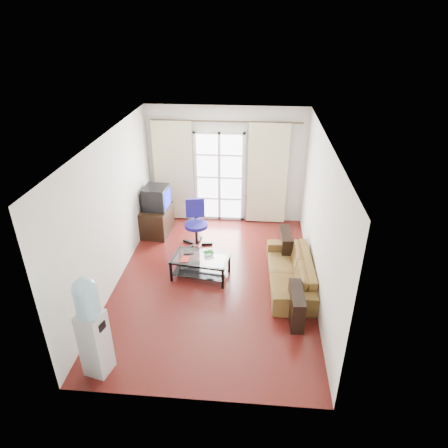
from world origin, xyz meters
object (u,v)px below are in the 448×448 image
at_px(tv_stand, 157,220).
at_px(water_cooler, 92,325).
at_px(sofa, 290,271).
at_px(task_chair, 196,233).
at_px(crt_tv, 155,197).
at_px(coffee_table, 201,264).

relative_size(tv_stand, water_cooler, 0.54).
height_order(sofa, task_chair, task_chair).
bearing_deg(sofa, water_cooler, -52.85).
bearing_deg(tv_stand, task_chair, -21.79).
relative_size(sofa, water_cooler, 1.24).
bearing_deg(crt_tv, task_chair, -22.43).
height_order(crt_tv, task_chair, crt_tv).
distance_m(coffee_table, tv_stand, 2.02).
bearing_deg(tv_stand, crt_tv, 97.45).
relative_size(crt_tv, task_chair, 0.58).
bearing_deg(tv_stand, water_cooler, -84.21).
bearing_deg(crt_tv, water_cooler, -83.91).
bearing_deg(sofa, task_chair, -125.19).
height_order(tv_stand, task_chair, task_chair).
relative_size(sofa, crt_tv, 3.31).
distance_m(sofa, crt_tv, 3.40).
xyz_separation_m(coffee_table, tv_stand, (-1.21, 1.62, 0.03)).
height_order(tv_stand, crt_tv, crt_tv).
xyz_separation_m(tv_stand, task_chair, (0.96, -0.47, -0.01)).
relative_size(task_chair, water_cooler, 0.64).
bearing_deg(tv_stand, sofa, -26.56).
distance_m(sofa, tv_stand, 3.34).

